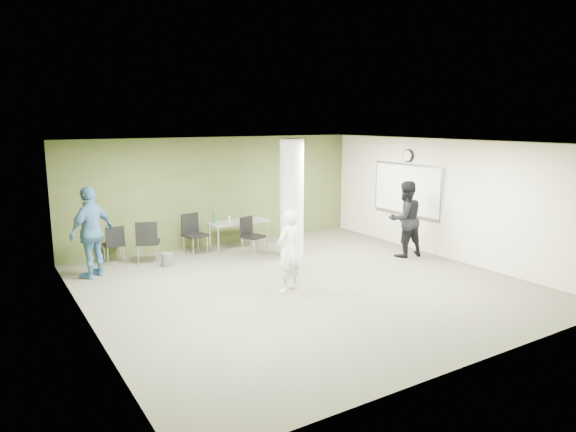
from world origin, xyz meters
TOP-DOWN VIEW (x-y plane):
  - floor at (0.00, 0.00)m, footprint 8.00×8.00m
  - ceiling at (0.00, 0.00)m, footprint 8.00×8.00m
  - wall_back at (0.00, 4.00)m, footprint 8.00×2.80m
  - wall_left at (-4.00, 0.00)m, footprint 0.02×8.00m
  - wall_right_cream at (4.00, 0.00)m, footprint 0.02×8.00m
  - column at (1.00, 2.00)m, footprint 0.56×0.56m
  - whiteboard at (3.92, 1.20)m, footprint 0.05×2.30m
  - wall_clock at (3.92, 1.20)m, footprint 0.06×0.32m
  - folding_table at (0.21, 3.31)m, footprint 1.50×0.66m
  - wastebasket at (-1.85, 2.70)m, footprint 0.26×0.26m
  - chair_back_left at (-2.78, 3.57)m, footprint 0.43×0.43m
  - chair_back_right at (-2.15, 3.10)m, footprint 0.65×0.65m
  - chair_table_left at (-0.95, 3.40)m, footprint 0.58×0.58m
  - chair_table_right at (0.24, 2.68)m, footprint 0.59×0.59m
  - woman_white at (-0.44, -0.16)m, footprint 0.67×0.56m
  - man_black at (3.27, 0.56)m, footprint 0.97×0.80m
  - man_blue at (-3.40, 2.75)m, footprint 1.18×1.02m

SIDE VIEW (x-z plane):
  - floor at x=0.00m, z-range 0.00..0.00m
  - wastebasket at x=-1.85m, z-range 0.00..0.30m
  - chair_back_left at x=-2.78m, z-range 0.07..0.94m
  - chair_table_right at x=0.24m, z-range 0.08..0.99m
  - chair_table_left at x=-0.95m, z-range 0.09..1.08m
  - chair_back_right at x=-2.15m, z-range 0.09..1.09m
  - folding_table at x=0.21m, z-range 0.18..1.15m
  - woman_white at x=-0.44m, z-range 0.00..1.58m
  - man_black at x=3.27m, z-range 0.00..1.82m
  - man_blue at x=-3.40m, z-range 0.00..1.91m
  - wall_back at x=0.00m, z-range 1.39..1.41m
  - wall_left at x=-4.00m, z-range 0.00..2.80m
  - wall_right_cream at x=4.00m, z-range 0.00..2.80m
  - column at x=1.00m, z-range 0.00..2.80m
  - whiteboard at x=3.92m, z-range 0.85..2.15m
  - wall_clock at x=3.92m, z-range 2.19..2.51m
  - ceiling at x=0.00m, z-range 2.80..2.80m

